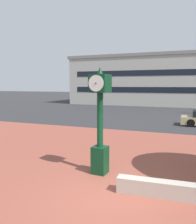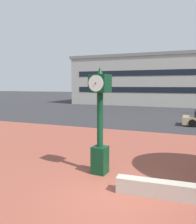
# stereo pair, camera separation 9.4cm
# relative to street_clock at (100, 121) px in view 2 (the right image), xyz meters

# --- Properties ---
(ground_plane) EXTENTS (200.00, 200.00, 0.00)m
(ground_plane) POSITION_rel_street_clock_xyz_m (1.04, -1.73, -2.06)
(ground_plane) COLOR #2D2D30
(plaza_brick_paving) EXTENTS (44.00, 14.61, 0.01)m
(plaza_brick_paving) POSITION_rel_street_clock_xyz_m (1.04, 1.58, -2.05)
(plaza_brick_paving) COLOR brown
(plaza_brick_paving) RESTS_ON ground
(planter_wall) EXTENTS (3.22, 0.61, 0.50)m
(planter_wall) POSITION_rel_street_clock_xyz_m (2.69, -1.11, -1.81)
(planter_wall) COLOR #ADA393
(planter_wall) RESTS_ON ground
(street_clock) EXTENTS (0.71, 0.79, 4.08)m
(street_clock) POSITION_rel_street_clock_xyz_m (0.00, 0.00, 0.00)
(street_clock) COLOR #0C381E
(street_clock) RESTS_ON ground
(civic_building) EXTENTS (31.90, 13.47, 8.47)m
(civic_building) POSITION_rel_street_clock_xyz_m (-1.77, 36.09, 2.19)
(civic_building) COLOR #B2ADA3
(civic_building) RESTS_ON ground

